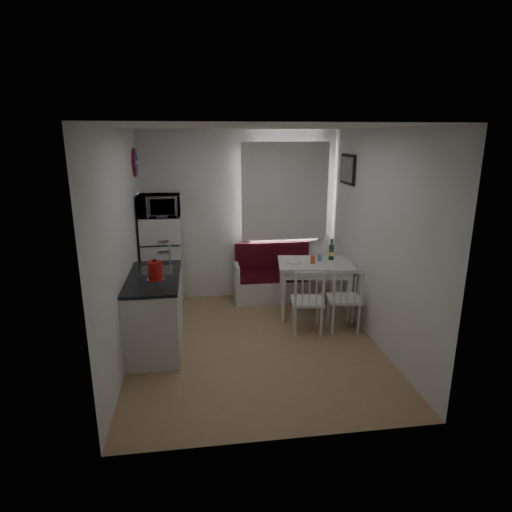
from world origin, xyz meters
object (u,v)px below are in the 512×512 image
at_px(chair_left, 309,295).
at_px(kettle, 155,271).
at_px(bench, 273,281).
at_px(fridge, 163,263).
at_px(chair_right, 347,293).
at_px(microwave, 159,206).
at_px(dining_table, 315,268).
at_px(kitchen_counter, 155,311).
at_px(wine_bottle, 331,249).

distance_m(chair_left, kettle, 1.96).
height_order(bench, kettle, kettle).
relative_size(bench, fridge, 0.89).
height_order(chair_right, microwave, microwave).
bearing_deg(bench, dining_table, -53.38).
xyz_separation_m(bench, kettle, (-1.65, -1.57, 0.74)).
distance_m(dining_table, kettle, 2.35).
distance_m(kitchen_counter, fridge, 1.27).
bearing_deg(fridge, wine_bottle, -10.25).
distance_m(chair_right, microwave, 2.86).
relative_size(fridge, wine_bottle, 4.53).
relative_size(dining_table, microwave, 1.97).
xyz_separation_m(bench, microwave, (-1.68, -0.16, 1.26)).
relative_size(kitchen_counter, fridge, 0.95).
xyz_separation_m(chair_right, fridge, (-2.41, 1.20, 0.15)).
distance_m(kitchen_counter, kettle, 0.62).
relative_size(kitchen_counter, wine_bottle, 4.29).
height_order(fridge, microwave, microwave).
relative_size(kettle, wine_bottle, 0.85).
xyz_separation_m(kitchen_counter, bench, (1.70, 1.35, -0.16)).
relative_size(chair_right, wine_bottle, 1.54).
xyz_separation_m(dining_table, fridge, (-2.16, 0.54, 0.01)).
relative_size(kitchen_counter, microwave, 2.31).
xyz_separation_m(kitchen_counter, dining_table, (2.18, 0.70, 0.23)).
bearing_deg(chair_left, wine_bottle, 63.50).
relative_size(bench, microwave, 2.16).
distance_m(bench, wine_bottle, 1.12).
bearing_deg(microwave, kettle, -88.78).
bearing_deg(chair_right, dining_table, 117.71).
xyz_separation_m(kettle, wine_bottle, (2.40, 1.02, -0.10)).
height_order(kitchen_counter, bench, kitchen_counter).
xyz_separation_m(fridge, kettle, (0.03, -1.46, 0.33)).
distance_m(dining_table, microwave, 2.38).
xyz_separation_m(kitchen_counter, wine_bottle, (2.45, 0.80, 0.47)).
distance_m(microwave, kettle, 1.50).
height_order(bench, chair_right, bench).
xyz_separation_m(fridge, microwave, (0.00, -0.05, 0.86)).
relative_size(chair_left, wine_bottle, 1.53).
bearing_deg(dining_table, kitchen_counter, -153.49).
bearing_deg(wine_bottle, chair_right, -91.20).
xyz_separation_m(bench, dining_table, (0.48, -0.65, 0.39)).
xyz_separation_m(chair_right, microwave, (-2.41, 1.15, 1.01)).
bearing_deg(microwave, chair_right, -25.49).
height_order(chair_left, kettle, kettle).
bearing_deg(bench, wine_bottle, -36.25).
bearing_deg(chair_left, chair_right, 7.56).
relative_size(chair_right, kettle, 1.81).
bearing_deg(wine_bottle, dining_table, -159.39).
bearing_deg(wine_bottle, kitchen_counter, -161.81).
bearing_deg(chair_left, kitchen_counter, -171.03).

